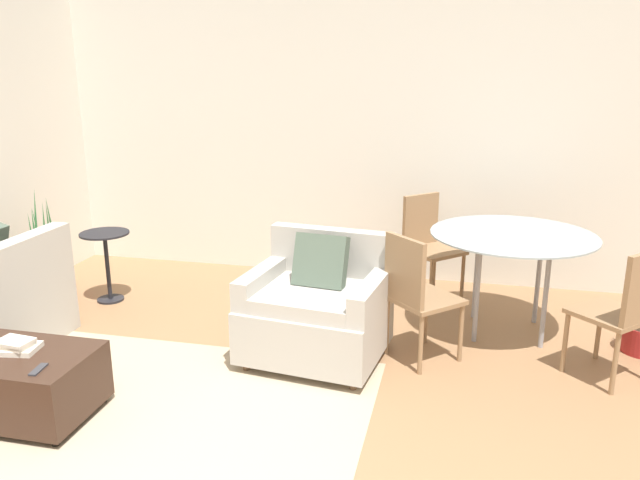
% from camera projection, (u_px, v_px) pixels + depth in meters
% --- Properties ---
extents(wall_back, '(12.00, 0.06, 2.75)m').
position_uv_depth(wall_back, '(362.00, 133.00, 5.78)').
color(wall_back, silver).
rests_on(wall_back, ground_plane).
extents(area_rug, '(2.44, 1.73, 0.01)m').
position_uv_depth(area_rug, '(164.00, 408.00, 3.73)').
color(area_rug, tan).
rests_on(area_rug, ground_plane).
extents(armchair, '(1.01, 0.91, 0.87)m').
position_uv_depth(armchair, '(317.00, 309.00, 4.31)').
color(armchair, '#B2ADA3').
rests_on(armchair, ground_plane).
extents(ottoman, '(0.76, 0.56, 0.39)m').
position_uv_depth(ottoman, '(26.00, 382.00, 3.59)').
color(ottoman, '#382319').
rests_on(ottoman, ground_plane).
extents(book_stack, '(0.24, 0.20, 0.07)m').
position_uv_depth(book_stack, '(17.00, 346.00, 3.57)').
color(book_stack, beige).
rests_on(book_stack, ottoman).
extents(tv_remote_primary, '(0.06, 0.14, 0.01)m').
position_uv_depth(tv_remote_primary, '(38.00, 369.00, 3.36)').
color(tv_remote_primary, '#333338').
rests_on(tv_remote_primary, ottoman).
extents(potted_plant, '(0.42, 0.42, 0.98)m').
position_uv_depth(potted_plant, '(47.00, 277.00, 5.43)').
color(potted_plant, maroon).
rests_on(potted_plant, ground_plane).
extents(side_table, '(0.41, 0.41, 0.61)m').
position_uv_depth(side_table, '(106.00, 253.00, 5.33)').
color(side_table, black).
rests_on(side_table, ground_plane).
extents(dining_table, '(1.21, 1.21, 0.78)m').
position_uv_depth(dining_table, '(512.00, 244.00, 4.62)').
color(dining_table, '#99A8AD').
rests_on(dining_table, ground_plane).
extents(dining_chair_near_left, '(0.59, 0.59, 0.90)m').
position_uv_depth(dining_chair_near_left, '(415.00, 290.00, 4.19)').
color(dining_chair_near_left, '#93704C').
rests_on(dining_chair_near_left, ground_plane).
extents(dining_chair_near_right, '(0.59, 0.59, 0.90)m').
position_uv_depth(dining_chair_near_right, '(625.00, 306.00, 3.91)').
color(dining_chair_near_right, '#93704C').
rests_on(dining_chair_near_right, ground_plane).
extents(dining_chair_far_left, '(0.59, 0.59, 0.90)m').
position_uv_depth(dining_chair_far_left, '(428.00, 239.00, 5.42)').
color(dining_chair_far_left, '#93704C').
rests_on(dining_chair_far_left, ground_plane).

